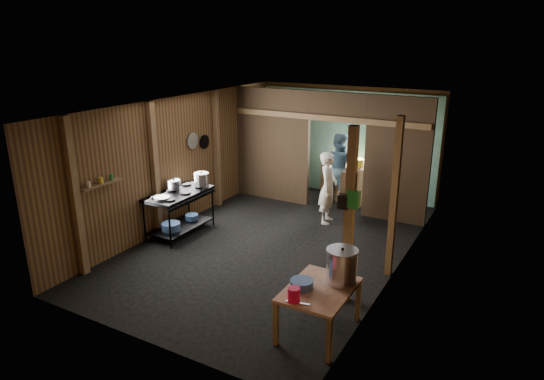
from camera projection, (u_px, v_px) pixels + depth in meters
The scene contains 42 objects.
floor at pixel (277, 243), 9.01m from camera, with size 4.50×7.00×0.00m, color black.
ceiling at pixel (278, 104), 8.20m from camera, with size 4.50×7.00×0.00m, color #3C3C3B.
wall_back at pixel (347, 141), 11.51m from camera, with size 4.50×0.00×2.60m, color brown.
wall_front at pixel (138, 249), 5.70m from camera, with size 4.50×0.00×2.60m, color brown.
wall_left at pixel (180, 161), 9.65m from camera, with size 0.00×7.00×2.60m, color brown.
wall_right at pixel (402, 196), 7.56m from camera, with size 0.00×7.00×2.60m, color brown.
partition_left at pixel (272, 145), 11.05m from camera, with size 1.85×0.10×2.60m, color #483620.
partition_right at pixel (397, 160), 9.70m from camera, with size 1.35×0.10×2.60m, color #483620.
partition_header at pixel (338, 107), 10.01m from camera, with size 1.30×0.10×0.60m, color #483620.
turquoise_panel at pixel (346, 143), 11.48m from camera, with size 4.40×0.06×2.50m, color #7EC8C1.
back_counter at pixel (349, 183), 11.19m from camera, with size 1.20×0.50×0.85m, color #997C52.
wall_clock at pixel (356, 117), 11.13m from camera, with size 0.20×0.20×0.03m, color silver.
post_left_a at pixel (75, 198), 7.45m from camera, with size 0.10×0.12×2.60m, color #997C52.
post_left_b at pixel (155, 171), 8.95m from camera, with size 0.10×0.12×2.60m, color #997C52.
post_left_c at pixel (217, 150), 10.61m from camera, with size 0.10×0.12×2.60m, color #997C52.
post_right at pixel (394, 199), 7.43m from camera, with size 0.10×0.12×2.60m, color #997C52.
post_free at pixel (349, 218), 6.67m from camera, with size 0.12×0.12×2.60m, color #997C52.
cross_beam at pixel (326, 118), 10.16m from camera, with size 4.40×0.12×0.12m, color #997C52.
pan_lid_big at pixel (193, 141), 9.85m from camera, with size 0.34×0.34×0.03m, color gray.
pan_lid_small at pixel (205, 142), 10.21m from camera, with size 0.30×0.30×0.03m, color black.
wall_shelf at pixel (101, 184), 7.82m from camera, with size 0.14×0.80×0.03m, color #997C52.
jar_white at pixel (88, 184), 7.60m from camera, with size 0.07×0.07×0.10m, color silver.
jar_yellow at pixel (101, 180), 7.80m from camera, with size 0.08×0.08×0.10m, color gold.
jar_green at pixel (111, 177), 7.99m from camera, with size 0.06×0.06×0.10m, color #197D2A.
bag_white at pixel (350, 183), 6.61m from camera, with size 0.22×0.15×0.32m, color silver.
bag_green at pixel (354, 199), 6.49m from camera, with size 0.16×0.12×0.24m, color #197D2A.
bag_black at pixel (343, 202), 6.56m from camera, with size 0.14×0.10×0.20m, color black.
gas_range at pixel (180, 213), 9.31m from camera, with size 0.74×1.43×0.85m, color black, non-canonical shape.
prep_table at pixel (319, 310), 6.20m from camera, with size 0.79×1.09×0.64m, color tan, non-canonical shape.
stove_pot_large at pixel (202, 180), 9.49m from camera, with size 0.30×0.30×0.30m, color silver, non-canonical shape.
stove_pot_med at pixel (174, 185), 9.30m from camera, with size 0.25×0.25×0.22m, color silver, non-canonical shape.
frying_pan at pixel (162, 198), 8.78m from camera, with size 0.29×0.51×0.07m, color gray, non-canonical shape.
blue_tub_front at pixel (171, 227), 9.14m from camera, with size 0.36×0.36×0.15m, color #3A5F9D.
blue_tub_back at pixel (192, 217), 9.67m from camera, with size 0.27×0.27×0.11m, color #3A5F9D.
stock_pot at pixel (342, 267), 6.19m from camera, with size 0.42×0.42×0.49m, color silver, non-canonical shape.
wash_basin at pixel (302, 284), 6.10m from camera, with size 0.30×0.30×0.11m, color #3A5F9D.
pink_bucket at pixel (294, 295), 5.78m from camera, with size 0.15×0.15×0.18m, color #F60D42.
knife at pixel (298, 303), 5.76m from camera, with size 0.30×0.04×0.01m, color silver.
yellow_tub at pixel (357, 163), 10.94m from camera, with size 0.32×0.32×0.18m, color gold.
red_cup at pixel (334, 160), 11.21m from camera, with size 0.13×0.13×0.15m, color red.
cook at pixel (328, 188), 9.77m from camera, with size 0.55×0.36×1.50m, color white.
worker_back at pixel (338, 167), 11.02m from camera, with size 0.79×0.62×1.63m, color #47677D.
Camera 1 is at (3.93, -7.26, 3.73)m, focal length 31.55 mm.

